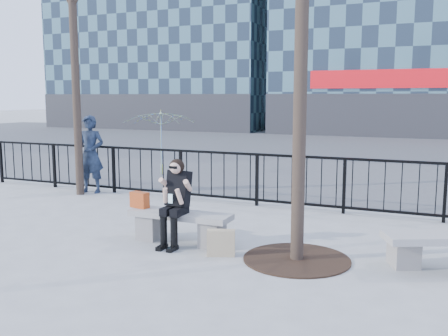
% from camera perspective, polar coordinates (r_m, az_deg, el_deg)
% --- Properties ---
extents(ground, '(120.00, 120.00, 0.00)m').
position_cam_1_polar(ground, '(7.95, -5.00, -8.48)').
color(ground, gray).
rests_on(ground, ground).
extents(street_surface, '(60.00, 23.00, 0.01)m').
position_cam_1_polar(street_surface, '(22.11, 13.78, 2.09)').
color(street_surface, '#474747').
rests_on(street_surface, ground).
extents(railing, '(14.00, 0.06, 1.10)m').
position_cam_1_polar(railing, '(10.49, 2.76, -1.25)').
color(railing, black).
rests_on(railing, ground).
extents(tree_grate, '(1.50, 1.50, 0.02)m').
position_cam_1_polar(tree_grate, '(7.18, 8.30, -10.27)').
color(tree_grate, black).
rests_on(tree_grate, ground).
extents(bench_main, '(1.65, 0.46, 0.49)m').
position_cam_1_polar(bench_main, '(7.86, -5.02, -6.37)').
color(bench_main, slate).
rests_on(bench_main, ground).
extents(seated_woman, '(0.50, 0.64, 1.34)m').
position_cam_1_polar(seated_woman, '(7.64, -5.63, -3.97)').
color(seated_woman, black).
rests_on(seated_woman, ground).
extents(handbag, '(0.33, 0.20, 0.25)m').
position_cam_1_polar(handbag, '(8.18, -9.62, -3.61)').
color(handbag, '#B34116').
rests_on(handbag, bench_main).
extents(shopping_bag, '(0.43, 0.28, 0.38)m').
position_cam_1_polar(shopping_bag, '(7.24, -0.35, -8.56)').
color(shopping_bag, '#C0B188').
rests_on(shopping_bag, ground).
extents(standing_man, '(0.74, 0.56, 1.84)m').
position_cam_1_polar(standing_man, '(12.19, -15.01, 1.54)').
color(standing_man, black).
rests_on(standing_man, ground).
extents(vendor_umbrella, '(2.28, 2.32, 1.90)m').
position_cam_1_polar(vendor_umbrella, '(14.54, -7.31, 2.92)').
color(vendor_umbrella, '#D0D930').
rests_on(vendor_umbrella, ground).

